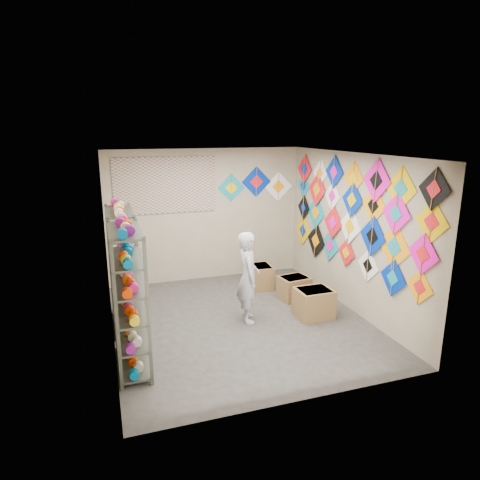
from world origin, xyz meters
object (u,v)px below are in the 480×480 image
object	(u,v)px
carton_b	(294,288)
carton_c	(259,277)
shopkeeper	(248,277)
carton_a	(314,303)
shelf_rack_back	(123,269)
shelf_rack_front	(129,299)

from	to	relation	value
carton_b	carton_c	world-z (taller)	carton_c
shopkeeper	carton_a	size ratio (longest dim) A/B	2.57
carton_b	carton_c	distance (m)	0.85
shelf_rack_back	shelf_rack_front	bearing A→B (deg)	-90.00
shelf_rack_front	carton_b	distance (m)	3.44
shelf_rack_back	carton_b	bearing A→B (deg)	2.66
carton_c	shopkeeper	bearing A→B (deg)	-113.42
shopkeeper	carton_a	world-z (taller)	shopkeeper
shelf_rack_back	carton_c	distance (m)	2.86
shelf_rack_front	shopkeeper	world-z (taller)	shelf_rack_front
shelf_rack_back	shopkeeper	size ratio (longest dim) A/B	1.27
shelf_rack_back	carton_a	bearing A→B (deg)	-12.65
shopkeeper	carton_b	world-z (taller)	shopkeeper
carton_a	shopkeeper	bearing A→B (deg)	167.23
carton_a	carton_b	world-z (taller)	carton_a
carton_a	carton_c	distance (m)	1.61
shopkeeper	carton_c	world-z (taller)	shopkeeper
carton_c	carton_b	bearing A→B (deg)	-56.76
shelf_rack_back	carton_a	xyz separation A→B (m)	(3.01, -0.68, -0.71)
shopkeeper	carton_b	xyz separation A→B (m)	(1.11, 0.59, -0.54)
shelf_rack_front	carton_c	bearing A→B (deg)	39.79
carton_b	carton_c	bearing A→B (deg)	110.82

